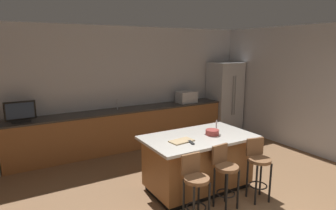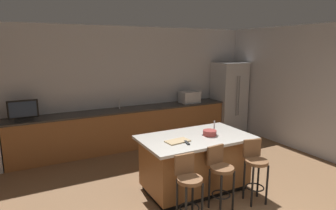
# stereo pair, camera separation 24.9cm
# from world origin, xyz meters

# --- Properties ---
(wall_back) EXTENTS (7.33, 0.12, 2.83)m
(wall_back) POSITION_xyz_m (0.00, 4.62, 1.42)
(wall_back) COLOR #BCBCC1
(wall_back) RESTS_ON ground_plane
(wall_right) EXTENTS (0.12, 5.02, 2.83)m
(wall_right) POSITION_xyz_m (3.46, 2.31, 1.42)
(wall_right) COLOR #BCBCC1
(wall_right) RESTS_ON ground_plane
(counter_back) EXTENTS (5.15, 0.62, 0.93)m
(counter_back) POSITION_xyz_m (-0.04, 4.24, 0.47)
(counter_back) COLOR brown
(counter_back) RESTS_ON ground_plane
(kitchen_island) EXTENTS (1.81, 1.06, 0.92)m
(kitchen_island) POSITION_xyz_m (0.27, 1.77, 0.47)
(kitchen_island) COLOR black
(kitchen_island) RESTS_ON ground_plane
(refrigerator) EXTENTS (0.81, 0.74, 1.94)m
(refrigerator) POSITION_xyz_m (2.95, 4.19, 0.97)
(refrigerator) COLOR #B7BABF
(refrigerator) RESTS_ON ground_plane
(microwave) EXTENTS (0.48, 0.36, 0.29)m
(microwave) POSITION_xyz_m (1.69, 4.24, 1.07)
(microwave) COLOR #B7BABF
(microwave) RESTS_ON counter_back
(tv_monitor) EXTENTS (0.56, 0.16, 0.41)m
(tv_monitor) POSITION_xyz_m (-2.18, 4.19, 1.12)
(tv_monitor) COLOR black
(tv_monitor) RESTS_ON counter_back
(sink_faucet_back) EXTENTS (0.02, 0.02, 0.24)m
(sink_faucet_back) POSITION_xyz_m (-0.17, 4.34, 1.05)
(sink_faucet_back) COLOR #B2B2B7
(sink_faucet_back) RESTS_ON counter_back
(sink_faucet_island) EXTENTS (0.02, 0.02, 0.22)m
(sink_faucet_island) POSITION_xyz_m (0.64, 1.77, 1.03)
(sink_faucet_island) COLOR #B2B2B7
(sink_faucet_island) RESTS_ON kitchen_island
(bar_stool_left) EXTENTS (0.34, 0.34, 0.94)m
(bar_stool_left) POSITION_xyz_m (-0.33, 1.02, 0.56)
(bar_stool_left) COLOR brown
(bar_stool_left) RESTS_ON ground_plane
(bar_stool_center) EXTENTS (0.34, 0.35, 0.94)m
(bar_stool_center) POSITION_xyz_m (0.27, 1.10, 0.56)
(bar_stool_center) COLOR brown
(bar_stool_center) RESTS_ON ground_plane
(bar_stool_right) EXTENTS (0.35, 0.37, 0.96)m
(bar_stool_right) POSITION_xyz_m (0.87, 1.02, 0.57)
(bar_stool_right) COLOR brown
(bar_stool_right) RESTS_ON ground_plane
(fruit_bowl) EXTENTS (0.22, 0.22, 0.09)m
(fruit_bowl) POSITION_xyz_m (0.51, 1.71, 0.96)
(fruit_bowl) COLOR #993833
(fruit_bowl) RESTS_ON kitchen_island
(cell_phone) EXTENTS (0.12, 0.16, 0.01)m
(cell_phone) POSITION_xyz_m (0.45, 1.72, 0.92)
(cell_phone) COLOR black
(cell_phone) RESTS_ON kitchen_island
(tv_remote) EXTENTS (0.08, 0.18, 0.02)m
(tv_remote) POSITION_xyz_m (-0.03, 1.55, 0.93)
(tv_remote) COLOR black
(tv_remote) RESTS_ON kitchen_island
(cutting_board) EXTENTS (0.39, 0.25, 0.02)m
(cutting_board) POSITION_xyz_m (-0.12, 1.68, 0.93)
(cutting_board) COLOR tan
(cutting_board) RESTS_ON kitchen_island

